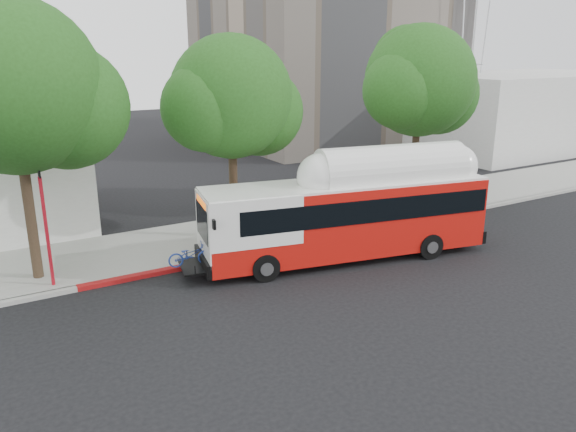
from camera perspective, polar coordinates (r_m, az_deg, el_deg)
name	(u,v)px	position (r m, az deg, el deg)	size (l,w,h in m)	color
ground	(332,283)	(20.20, 4.53, -6.76)	(120.00, 120.00, 0.00)	black
sidewalk	(250,231)	(25.41, -3.84, -1.54)	(60.00, 5.00, 0.15)	gray
curb_strip	(279,248)	(23.24, -0.96, -3.29)	(60.00, 0.30, 0.15)	gray
red_curb_segment	(211,261)	(22.01, -7.79, -4.60)	(10.00, 0.32, 0.16)	maroon
street_tree_left	(29,93)	(20.84, -24.83, 11.30)	(6.67, 5.80, 9.74)	#2D2116
street_tree_mid	(240,102)	(23.57, -4.95, 11.51)	(5.75, 5.00, 8.62)	#2D2116
street_tree_right	(425,85)	(29.14, 13.77, 12.79)	(6.21, 5.40, 9.18)	#2D2116
horizon_block	(519,110)	(51.48, 22.45, 9.92)	(20.00, 12.00, 6.00)	silver
transit_bus	(348,218)	(21.97, 6.11, -0.20)	(12.24, 4.53, 3.57)	red
signal_pole	(46,230)	(20.57, -23.33, -1.28)	(0.12, 0.40, 4.21)	red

